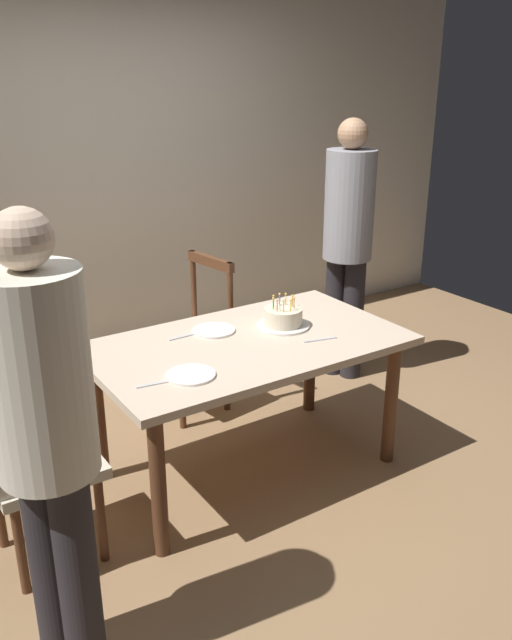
{
  "coord_description": "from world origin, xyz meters",
  "views": [
    {
      "loc": [
        -1.65,
        -2.57,
        2.01
      ],
      "look_at": [
        0.05,
        0.0,
        0.84
      ],
      "focal_mm": 37.34,
      "sensor_mm": 36.0,
      "label": 1
    }
  ],
  "objects": [
    {
      "name": "ground",
      "position": [
        0.0,
        0.0,
        0.0
      ],
      "size": [
        6.4,
        6.4,
        0.0
      ],
      "primitive_type": "plane",
      "color": "#93704C"
    },
    {
      "name": "chair_spindle_back",
      "position": [
        0.08,
        0.77,
        0.46
      ],
      "size": [
        0.5,
        0.5,
        0.95
      ],
      "color": "beige",
      "rests_on": "ground"
    },
    {
      "name": "back_wall",
      "position": [
        0.0,
        1.85,
        1.3
      ],
      "size": [
        6.4,
        0.1,
        2.6
      ],
      "primitive_type": "cube",
      "color": "silver",
      "rests_on": "ground"
    },
    {
      "name": "fork_far_side",
      "position": [
        -0.24,
        0.22,
        0.74
      ],
      "size": [
        0.18,
        0.02,
        0.01
      ],
      "primitive_type": "cube",
      "rotation": [
        0.0,
        0.0,
        0.02
      ],
      "color": "silver",
      "rests_on": "dining_table"
    },
    {
      "name": "plate_near_celebrant",
      "position": [
        -0.43,
        -0.2,
        0.74
      ],
      "size": [
        0.22,
        0.22,
        0.01
      ],
      "primitive_type": "cylinder",
      "color": "white",
      "rests_on": "dining_table"
    },
    {
      "name": "person_celebrant",
      "position": [
        -1.19,
        -0.68,
        0.94
      ],
      "size": [
        0.32,
        0.32,
        1.65
      ],
      "color": "#262328",
      "rests_on": "ground"
    },
    {
      "name": "fork_near_celebrant",
      "position": [
        -0.59,
        -0.19,
        0.74
      ],
      "size": [
        0.18,
        0.04,
        0.01
      ],
      "primitive_type": "cube",
      "rotation": [
        0.0,
        0.0,
        -0.14
      ],
      "color": "silver",
      "rests_on": "dining_table"
    },
    {
      "name": "fork_near_guest",
      "position": [
        0.31,
        -0.19,
        0.74
      ],
      "size": [
        0.18,
        0.06,
        0.01
      ],
      "primitive_type": "cube",
      "rotation": [
        0.0,
        0.0,
        -0.23
      ],
      "color": "silver",
      "rests_on": "dining_table"
    },
    {
      "name": "dining_table",
      "position": [
        0.0,
        0.0,
        0.65
      ],
      "size": [
        1.55,
        0.9,
        0.74
      ],
      "color": "beige",
      "rests_on": "ground"
    },
    {
      "name": "person_guest",
      "position": [
        1.18,
        0.63,
        0.99
      ],
      "size": [
        0.32,
        0.32,
        1.72
      ],
      "color": "#262328",
      "rests_on": "ground"
    },
    {
      "name": "chair_upholstered",
      "position": [
        -1.17,
        -0.08,
        0.53
      ],
      "size": [
        0.45,
        0.45,
        0.95
      ],
      "color": "beige",
      "rests_on": "ground"
    },
    {
      "name": "birthday_cake",
      "position": [
        0.26,
        0.06,
        0.79
      ],
      "size": [
        0.28,
        0.28,
        0.17
      ],
      "color": "silver",
      "rests_on": "dining_table"
    },
    {
      "name": "plate_far_side",
      "position": [
        -0.08,
        0.2,
        0.74
      ],
      "size": [
        0.22,
        0.22,
        0.01
      ],
      "primitive_type": "cylinder",
      "color": "white",
      "rests_on": "dining_table"
    }
  ]
}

